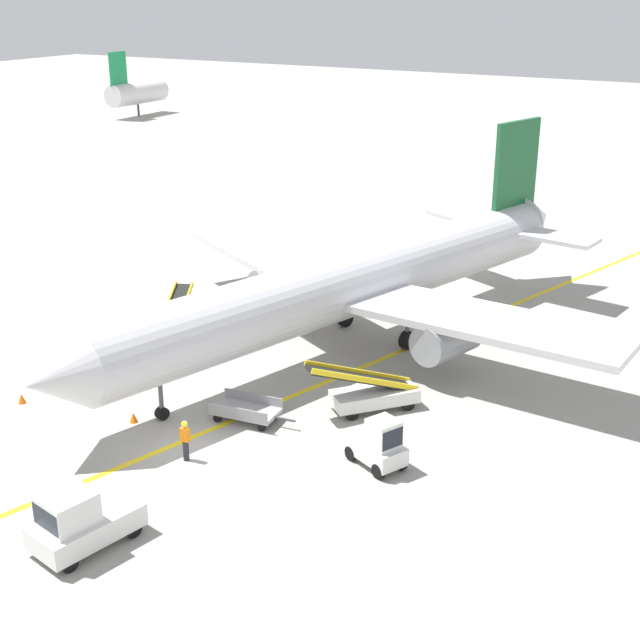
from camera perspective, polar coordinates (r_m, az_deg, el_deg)
The scene contains 14 objects.
ground_plane at distance 36.12m, azimuth -8.29°, elevation -8.51°, with size 300.00×300.00×0.00m, color #9E9B93.
taxi_line_yellow at distance 39.51m, azimuth -3.48°, elevation -5.59°, with size 0.30×80.00×0.01m, color yellow.
airliner at distance 44.85m, azimuth 2.39°, elevation 2.47°, with size 27.78×34.66×10.10m.
pushback_tug at distance 31.00m, azimuth -15.14°, elevation -12.35°, with size 2.62×3.92×2.20m.
baggage_tug_near_wing at distance 34.56m, azimuth 3.78°, elevation -8.01°, with size 2.72×2.19×2.10m.
baggage_tug_by_cargo_door at distance 42.97m, azimuth -14.04°, elevation -2.59°, with size 1.52×2.50×2.10m.
belt_loader_forward_hold at distance 46.08m, azimuth -9.52°, elevation -0.80°, with size 3.08×5.10×2.59m.
belt_loader_aft_hold at distance 38.99m, azimuth 3.36°, elevation -4.70°, with size 4.20×4.61×2.59m.
baggage_cart_loaded at distance 38.22m, azimuth -4.78°, elevation -5.81°, with size 3.82×1.87×0.94m.
ground_crew_marshaller at distance 35.31m, azimuth -8.64°, elevation -7.59°, with size 0.36×0.24×1.70m.
safety_cone_nose_left at distance 38.89m, azimuth -11.89°, elevation -6.14°, with size 0.36×0.36×0.44m, color orange.
safety_cone_nose_right at distance 47.87m, azimuth -0.52°, elevation -0.37°, with size 0.36×0.36×0.44m, color orange.
safety_cone_wingtip_left at distance 41.87m, azimuth -18.60°, elevation -4.80°, with size 0.36×0.36×0.44m, color orange.
distant_aircraft_far_left at distance 128.63m, azimuth -11.70°, elevation 14.14°, with size 3.00×10.10×8.80m.
Camera 1 is at (19.76, -24.54, 17.66)m, focal length 49.84 mm.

